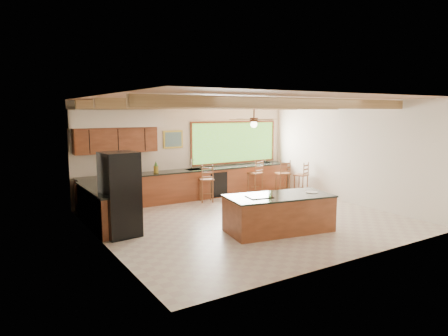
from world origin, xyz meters
TOP-DOWN VIEW (x-y plane):
  - ground at (0.00, 0.00)m, footprint 7.20×7.20m
  - room_shell at (-0.17, 0.65)m, footprint 7.27×6.54m
  - counter_run at (-0.82, 2.52)m, footprint 7.12×3.10m
  - island at (0.02, -1.14)m, footprint 2.53×1.51m
  - refrigerator at (-3.12, 0.40)m, footprint 0.78×0.77m
  - bar_stool_a at (0.10, 2.26)m, footprint 0.52×0.52m
  - bar_stool_b at (2.00, 2.39)m, footprint 0.47×0.47m
  - bar_stool_c at (2.78, 1.92)m, footprint 0.50×0.50m
  - bar_stool_d at (3.23, 1.54)m, footprint 0.49×0.49m

SIDE VIEW (x-z plane):
  - ground at x=0.00m, z-range 0.00..0.00m
  - island at x=0.02m, z-range -0.01..0.84m
  - counter_run at x=-0.82m, z-range -0.17..1.10m
  - bar_stool_d at x=3.23m, z-range 0.10..1.18m
  - bar_stool_a at x=0.10m, z-range 0.11..1.24m
  - bar_stool_c at x=2.78m, z-range 0.11..1.25m
  - bar_stool_b at x=2.00m, z-range 0.11..1.28m
  - refrigerator at x=-3.12m, z-range 0.00..1.84m
  - room_shell at x=-0.17m, z-range 0.70..3.72m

